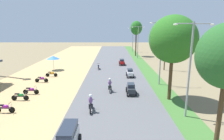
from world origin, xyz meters
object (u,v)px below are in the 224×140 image
parked_motorbike_sixth (51,74)px  streetlamp_farthest (132,38)px  vendor_umbrella (52,57)px  car_van_silver (68,138)px  parked_motorbike_second (4,108)px  median_tree_second (172,39)px  utility_pole_near (165,44)px  parked_motorbike_third (20,96)px  car_sedan_red (121,62)px  motorbike_ahead_fourth (98,66)px  streetlamp_mid (160,49)px  car_hatchback_charcoal (130,88)px  motorbike_ahead_third (109,85)px  streetlamp_far (137,40)px  car_hatchback_white (129,73)px  motorbike_ahead_second (90,103)px  median_tree_third (136,28)px  streetlamp_near (189,64)px  parked_motorbike_fourth (30,90)px  parked_motorbike_fifth (41,79)px

parked_motorbike_sixth → streetlamp_farthest: streetlamp_farthest is taller
streetlamp_farthest → vendor_umbrella: bearing=-123.3°
car_van_silver → parked_motorbike_second: bearing=141.5°
median_tree_second → utility_pole_near: (3.29, 14.16, -1.71)m
parked_motorbike_third → car_sedan_red: bearing=58.6°
streetlamp_farthest → motorbike_ahead_fourth: streetlamp_farthest is taller
car_van_silver → parked_motorbike_sixth: bearing=110.2°
streetlamp_mid → car_hatchback_charcoal: bearing=-137.4°
parked_motorbike_second → motorbike_ahead_fourth: 19.10m
parked_motorbike_sixth → car_hatchback_charcoal: 13.74m
vendor_umbrella → car_sedan_red: vendor_umbrella is taller
median_tree_second → motorbike_ahead_third: bearing=159.3°
vendor_umbrella → car_hatchback_charcoal: vendor_umbrella is taller
parked_motorbike_sixth → streetlamp_far: (15.48, 17.90, 3.92)m
streetlamp_mid → car_hatchback_white: bearing=132.9°
median_tree_second → motorbike_ahead_second: 10.06m
median_tree_third → motorbike_ahead_fourth: median_tree_third is taller
motorbike_ahead_second → streetlamp_near: bearing=-6.5°
car_van_silver → motorbike_ahead_third: bearing=77.9°
parked_motorbike_second → parked_motorbike_fourth: 4.76m
parked_motorbike_second → streetlamp_far: 34.45m
parked_motorbike_third → streetlamp_near: streetlamp_near is taller
motorbike_ahead_fourth → streetlamp_far: bearing=55.4°
median_tree_third → streetlamp_mid: (0.02, -25.49, -2.45)m
parked_motorbike_fifth → motorbike_ahead_fourth: bearing=49.0°
parked_motorbike_second → streetlamp_near: streetlamp_near is taller
parked_motorbike_fifth → vendor_umbrella: 7.87m
median_tree_second → car_hatchback_charcoal: size_ratio=4.30×
utility_pole_near → motorbike_ahead_third: bearing=-129.0°
parked_motorbike_fifth → parked_motorbike_second: bearing=-88.8°
median_tree_second → streetlamp_near: size_ratio=1.10×
parked_motorbike_fourth → vendor_umbrella: 12.55m
streetlamp_far → car_hatchback_white: size_ratio=3.81×
median_tree_second → car_sedan_red: median_tree_second is taller
parked_motorbike_sixth → car_hatchback_charcoal: size_ratio=0.90×
vendor_umbrella → utility_pole_near: bearing=0.9°
median_tree_third → parked_motorbike_fifth: bearing=-122.9°
streetlamp_near → car_hatchback_charcoal: bearing=127.2°
streetlamp_near → streetlamp_far: (-0.00, 31.06, -0.11)m
parked_motorbike_fifth → utility_pole_near: utility_pole_near is taller
streetlamp_mid → car_sedan_red: bearing=108.1°
parked_motorbike_third → motorbike_ahead_third: (9.23, 2.74, 0.30)m
streetlamp_mid → motorbike_ahead_third: size_ratio=4.53×
median_tree_second → car_van_silver: (-8.63, -8.71, -5.28)m
utility_pole_near → streetlamp_farthest: bearing=97.0°
parked_motorbike_second → car_hatchback_white: size_ratio=0.90×
parked_motorbike_third → motorbike_ahead_fourth: size_ratio=1.00×
streetlamp_near → car_van_silver: 10.69m
car_van_silver → car_hatchback_charcoal: (4.76, 10.22, -0.28)m
parked_motorbike_second → median_tree_third: (15.70, 34.06, 6.63)m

